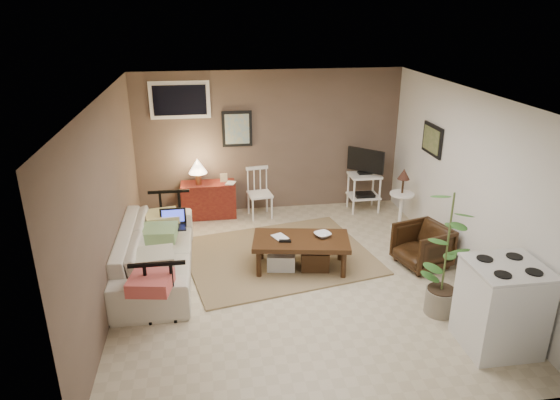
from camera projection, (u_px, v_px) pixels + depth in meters
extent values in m
plane|color=#C1B293|center=(295.00, 278.00, 6.60)|extent=(5.00, 5.00, 0.00)
cube|color=black|center=(237.00, 129.00, 8.28)|extent=(0.50, 0.03, 0.60)
cube|color=black|center=(432.00, 140.00, 7.33)|extent=(0.03, 0.60, 0.45)
cube|color=white|center=(180.00, 100.00, 7.97)|extent=(0.96, 0.03, 0.60)
cube|color=#947556|center=(279.00, 256.00, 7.15)|extent=(2.90, 2.50, 0.02)
cube|color=#391F0F|center=(301.00, 241.00, 6.66)|extent=(1.38, 0.87, 0.06)
cylinder|color=#391F0F|center=(259.00, 264.00, 6.53)|extent=(0.07, 0.07, 0.41)
cylinder|color=#391F0F|center=(344.00, 265.00, 6.50)|extent=(0.07, 0.07, 0.41)
cylinder|color=#391F0F|center=(261.00, 247.00, 6.99)|extent=(0.07, 0.07, 0.41)
cylinder|color=#391F0F|center=(340.00, 248.00, 6.96)|extent=(0.07, 0.07, 0.41)
cube|color=black|center=(285.00, 241.00, 6.55)|extent=(0.17, 0.08, 0.02)
cube|color=#452B18|center=(315.00, 259.00, 6.76)|extent=(0.42, 0.38, 0.28)
cube|color=silver|center=(281.00, 260.00, 6.78)|extent=(0.42, 0.38, 0.23)
imported|color=beige|center=(155.00, 244.00, 6.52)|extent=(0.68, 2.32, 0.91)
cube|color=black|center=(173.00, 227.00, 6.83)|extent=(0.36, 0.25, 0.02)
cube|color=black|center=(173.00, 216.00, 6.90)|extent=(0.36, 0.02, 0.22)
cube|color=blue|center=(173.00, 216.00, 6.89)|extent=(0.30, 0.00, 0.18)
cube|color=maroon|center=(209.00, 200.00, 8.42)|extent=(0.90, 0.40, 0.60)
cylinder|color=#9D663C|center=(198.00, 179.00, 8.22)|extent=(0.10, 0.10, 0.20)
cone|color=#FFDEB7|center=(198.00, 166.00, 8.14)|extent=(0.30, 0.30, 0.24)
cube|color=tan|center=(224.00, 178.00, 8.34)|extent=(0.12, 0.02, 0.15)
cube|color=white|center=(260.00, 194.00, 8.38)|extent=(0.43, 0.43, 0.04)
cylinder|color=white|center=(253.00, 210.00, 8.27)|extent=(0.03, 0.03, 0.38)
cylinder|color=white|center=(272.00, 208.00, 8.35)|extent=(0.03, 0.03, 0.38)
cylinder|color=white|center=(249.00, 203.00, 8.56)|extent=(0.03, 0.03, 0.38)
cylinder|color=white|center=(267.00, 202.00, 8.64)|extent=(0.03, 0.03, 0.38)
cube|color=white|center=(257.00, 168.00, 8.38)|extent=(0.38, 0.09, 0.05)
cube|color=white|center=(365.00, 175.00, 8.55)|extent=(0.52, 0.43, 0.04)
cube|color=white|center=(363.00, 196.00, 8.69)|extent=(0.52, 0.43, 0.03)
cylinder|color=white|center=(354.00, 197.00, 8.47)|extent=(0.03, 0.03, 0.66)
cylinder|color=white|center=(379.00, 195.00, 8.53)|extent=(0.03, 0.03, 0.66)
cylinder|color=white|center=(348.00, 189.00, 8.80)|extent=(0.03, 0.03, 0.66)
cylinder|color=white|center=(373.00, 188.00, 8.87)|extent=(0.03, 0.03, 0.66)
cube|color=black|center=(365.00, 173.00, 8.54)|extent=(0.24, 0.13, 0.03)
cube|color=black|center=(366.00, 160.00, 8.46)|extent=(0.51, 0.49, 0.40)
cube|color=#D87854|center=(366.00, 160.00, 8.46)|extent=(0.42, 0.40, 0.32)
cube|color=black|center=(364.00, 196.00, 8.64)|extent=(0.33, 0.24, 0.09)
cylinder|color=white|center=(399.00, 228.00, 8.05)|extent=(0.26, 0.26, 0.03)
cylinder|color=white|center=(400.00, 211.00, 7.95)|extent=(0.05, 0.05, 0.57)
cylinder|color=white|center=(402.00, 194.00, 7.84)|extent=(0.38, 0.38, 0.03)
cylinder|color=black|center=(403.00, 185.00, 7.79)|extent=(0.03, 0.03, 0.25)
cone|color=#3D2119|center=(404.00, 174.00, 7.72)|extent=(0.19, 0.19, 0.17)
imported|color=black|center=(423.00, 244.00, 6.81)|extent=(0.74, 0.76, 0.64)
cylinder|color=gray|center=(440.00, 301.00, 5.80)|extent=(0.34, 0.34, 0.31)
cylinder|color=#4C602D|center=(448.00, 243.00, 5.53)|extent=(0.02, 0.02, 1.19)
cube|color=silver|center=(501.00, 308.00, 5.13)|extent=(0.72, 0.67, 0.92)
cube|color=silver|center=(509.00, 267.00, 4.95)|extent=(0.74, 0.69, 0.03)
cylinder|color=black|center=(503.00, 275.00, 4.77)|extent=(0.16, 0.16, 0.01)
cylinder|color=black|center=(534.00, 272.00, 4.82)|extent=(0.16, 0.16, 0.01)
cylinder|color=black|center=(485.00, 259.00, 5.08)|extent=(0.16, 0.16, 0.01)
cylinder|color=black|center=(515.00, 256.00, 5.12)|extent=(0.16, 0.16, 0.01)
imported|color=#391F0F|center=(323.00, 229.00, 6.68)|extent=(0.22, 0.12, 0.21)
imported|color=#391F0F|center=(275.00, 232.00, 6.59)|extent=(0.16, 0.08, 0.22)
imported|color=#391F0F|center=(226.00, 178.00, 8.26)|extent=(0.14, 0.07, 0.20)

